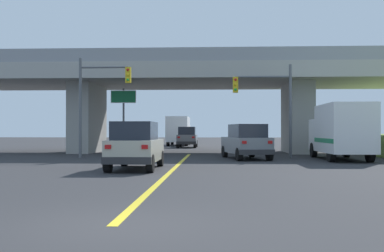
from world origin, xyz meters
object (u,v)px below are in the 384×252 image
(traffic_signal_farside, at_px, (97,94))
(semi_truck_distant, at_px, (179,131))
(sedan_oncoming, at_px, (187,137))
(highway_sign, at_px, (123,105))
(traffic_signal_nearside, at_px, (271,99))
(suv_lead, at_px, (136,146))
(box_truck, at_px, (341,131))
(suv_crossing, at_px, (246,142))

(traffic_signal_farside, height_order, semi_truck_distant, traffic_signal_farside)
(traffic_signal_farside, bearing_deg, sedan_oncoming, 75.98)
(highway_sign, xyz_separation_m, semi_truck_distant, (2.52, 19.09, -1.83))
(semi_truck_distant, bearing_deg, highway_sign, -97.51)
(traffic_signal_nearside, bearing_deg, traffic_signal_farside, -176.41)
(suv_lead, bearing_deg, traffic_signal_farside, 114.69)
(traffic_signal_farside, xyz_separation_m, semi_truck_distant, (3.11, 24.41, -2.22))
(traffic_signal_nearside, bearing_deg, sedan_oncoming, 109.50)
(box_truck, xyz_separation_m, semi_truck_distant, (-11.12, 25.68, 0.04))
(box_truck, distance_m, traffic_signal_farside, 14.46)
(traffic_signal_nearside, height_order, semi_truck_distant, traffic_signal_nearside)
(sedan_oncoming, height_order, highway_sign, highway_sign)
(sedan_oncoming, bearing_deg, highway_sign, -107.17)
(box_truck, bearing_deg, highway_sign, 154.22)
(sedan_oncoming, height_order, traffic_signal_farside, traffic_signal_farside)
(suv_lead, height_order, box_truck, box_truck)
(box_truck, height_order, traffic_signal_nearside, traffic_signal_nearside)
(traffic_signal_nearside, bearing_deg, suv_crossing, -139.12)
(sedan_oncoming, height_order, traffic_signal_nearside, traffic_signal_nearside)
(suv_lead, height_order, suv_crossing, same)
(traffic_signal_nearside, distance_m, highway_sign, 10.97)
(traffic_signal_nearside, xyz_separation_m, traffic_signal_farside, (-10.52, -0.66, 0.29))
(suv_crossing, xyz_separation_m, sedan_oncoming, (-4.50, 18.51, -0.00))
(box_truck, xyz_separation_m, sedan_oncoming, (-9.77, 19.07, -0.61))
(traffic_signal_farside, bearing_deg, highway_sign, 83.67)
(highway_sign, height_order, semi_truck_distant, highway_sign)
(box_truck, bearing_deg, traffic_signal_farside, 174.92)
(sedan_oncoming, bearing_deg, semi_truck_distant, 101.49)
(box_truck, distance_m, highway_sign, 15.25)
(suv_crossing, relative_size, semi_truck_distant, 0.66)
(suv_crossing, xyz_separation_m, traffic_signal_farside, (-8.95, 0.70, 2.87))
(box_truck, distance_m, sedan_oncoming, 21.44)
(suv_crossing, xyz_separation_m, box_truck, (5.27, -0.57, 0.61))
(suv_lead, bearing_deg, sedan_oncoming, 88.49)
(suv_lead, distance_m, highway_sign, 14.09)
(suv_lead, bearing_deg, highway_sign, 103.22)
(sedan_oncoming, distance_m, highway_sign, 13.30)
(semi_truck_distant, bearing_deg, sedan_oncoming, -78.51)
(traffic_signal_nearside, xyz_separation_m, highway_sign, (-9.93, 4.66, -0.11))
(suv_lead, height_order, traffic_signal_nearside, traffic_signal_nearside)
(sedan_oncoming, relative_size, semi_truck_distant, 0.58)
(sedan_oncoming, bearing_deg, traffic_signal_nearside, -70.50)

